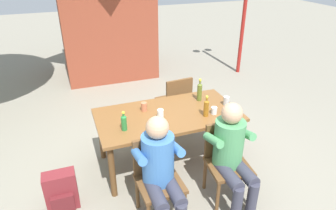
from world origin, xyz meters
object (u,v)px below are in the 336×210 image
(chair_near_left, at_px, (157,174))
(cup_glass, at_px, (214,110))
(person_in_white_shirt, at_px, (161,168))
(backpack_by_near_side, at_px, (61,192))
(bottle_olive, at_px, (200,91))
(chair_near_right, at_px, (226,158))
(dining_table, at_px, (168,119))
(chair_far_right, at_px, (176,100))
(brick_kiosk, at_px, (104,6))
(cup_terracotta, at_px, (144,107))
(table_knife, at_px, (235,117))
(bottle_amber, at_px, (206,108))
(cup_steel, at_px, (226,101))
(cup_white, at_px, (160,114))
(bottle_green, at_px, (124,122))
(person_in_plaid_shirt, at_px, (232,151))

(chair_near_left, xyz_separation_m, cup_glass, (0.93, 0.57, 0.28))
(chair_near_left, bearing_deg, person_in_white_shirt, -88.48)
(backpack_by_near_side, bearing_deg, bottle_olive, 17.08)
(chair_near_right, bearing_deg, dining_table, 117.95)
(dining_table, distance_m, chair_far_right, 0.88)
(chair_near_left, relative_size, cup_glass, 9.86)
(chair_near_right, relative_size, brick_kiosk, 0.31)
(cup_terracotta, height_order, backpack_by_near_side, cup_terracotta)
(table_knife, xyz_separation_m, brick_kiosk, (-0.84, 4.02, 0.72))
(bottle_amber, bearing_deg, bottle_olive, 75.39)
(dining_table, relative_size, cup_terracotta, 15.87)
(bottle_olive, relative_size, cup_glass, 3.51)
(bottle_olive, bearing_deg, chair_far_right, 102.02)
(person_in_white_shirt, xyz_separation_m, cup_terracotta, (0.14, 1.05, 0.13))
(person_in_white_shirt, bearing_deg, bottle_olive, 49.47)
(person_in_white_shirt, height_order, bottle_olive, person_in_white_shirt)
(bottle_olive, distance_m, cup_steel, 0.37)
(bottle_olive, height_order, brick_kiosk, brick_kiosk)
(bottle_amber, bearing_deg, table_knife, -25.62)
(bottle_amber, distance_m, cup_glass, 0.14)
(cup_glass, distance_m, cup_white, 0.67)
(chair_far_right, bearing_deg, dining_table, -117.93)
(dining_table, height_order, chair_far_right, chair_far_right)
(cup_glass, bearing_deg, dining_table, 159.78)
(chair_far_right, bearing_deg, bottle_green, -136.39)
(bottle_green, bearing_deg, person_in_white_shirt, -74.19)
(cup_white, distance_m, table_knife, 0.91)
(chair_near_left, distance_m, bottle_amber, 1.04)
(chair_near_right, distance_m, chair_far_right, 1.52)
(chair_far_right, bearing_deg, bottle_olive, -77.98)
(dining_table, height_order, bottle_amber, bottle_amber)
(chair_near_right, xyz_separation_m, brick_kiosk, (-0.51, 4.42, 0.96))
(cup_steel, distance_m, cup_white, 0.92)
(table_knife, bearing_deg, bottle_amber, 154.38)
(chair_near_right, bearing_deg, bottle_green, 149.91)
(bottle_olive, distance_m, table_knife, 0.62)
(cup_glass, bearing_deg, person_in_white_shirt, -144.02)
(cup_steel, bearing_deg, backpack_by_near_side, -171.10)
(chair_near_right, bearing_deg, backpack_by_near_side, 167.59)
(person_in_plaid_shirt, xyz_separation_m, table_knife, (0.34, 0.50, 0.08))
(cup_white, bearing_deg, cup_glass, -10.12)
(backpack_by_near_side, bearing_deg, bottle_green, 13.78)
(chair_near_right, xyz_separation_m, bottle_green, (-0.99, 0.58, 0.34))
(person_in_white_shirt, height_order, cup_white, person_in_white_shirt)
(person_in_white_shirt, height_order, cup_steel, person_in_white_shirt)
(chair_near_left, distance_m, cup_glass, 1.13)
(chair_far_right, height_order, table_knife, chair_far_right)
(cup_white, xyz_separation_m, table_knife, (0.86, -0.29, -0.05))
(chair_near_left, bearing_deg, cup_glass, 31.24)
(chair_near_right, xyz_separation_m, cup_glass, (0.13, 0.57, 0.28))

